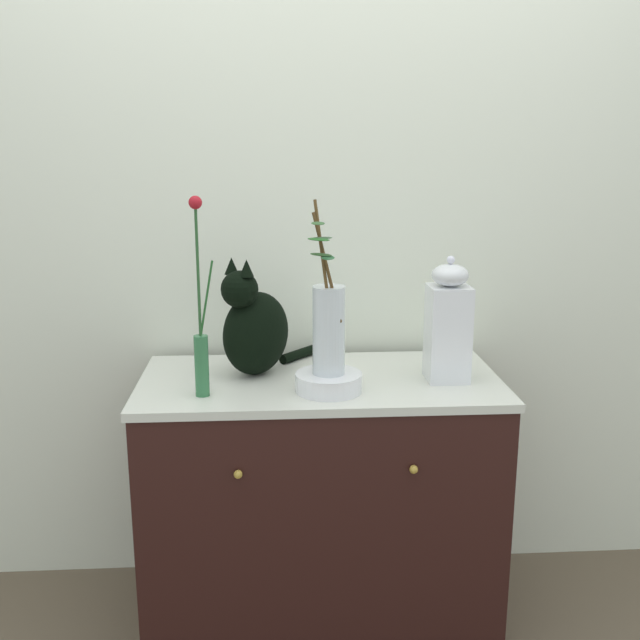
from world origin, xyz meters
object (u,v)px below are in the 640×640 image
cat_sitting (255,327)px  sideboard (320,500)px  vase_slim_green (201,338)px  jar_lidded_porcelain (448,324)px  vase_glass_clear (328,326)px  bowl_porcelain (329,382)px

cat_sitting → sideboard: bearing=-14.9°
sideboard → vase_slim_green: 0.68m
vase_slim_green → jar_lidded_porcelain: bearing=7.9°
sideboard → vase_glass_clear: vase_glass_clear is taller
vase_slim_green → jar_lidded_porcelain: 0.72m
sideboard → jar_lidded_porcelain: jar_lidded_porcelain is taller
vase_slim_green → sideboard: bearing=21.8°
bowl_porcelain → cat_sitting: bearing=140.9°
cat_sitting → jar_lidded_porcelain: bearing=-8.8°
vase_slim_green → vase_glass_clear: bearing=2.1°
jar_lidded_porcelain → cat_sitting: bearing=171.2°
vase_slim_green → vase_glass_clear: 0.36m
vase_slim_green → bowl_porcelain: (0.36, 0.02, -0.14)m
bowl_porcelain → jar_lidded_porcelain: jar_lidded_porcelain is taller
vase_glass_clear → cat_sitting: bearing=140.4°
sideboard → cat_sitting: 0.58m
bowl_porcelain → jar_lidded_porcelain: 0.40m
vase_slim_green → bowl_porcelain: size_ratio=2.91×
bowl_porcelain → vase_glass_clear: vase_glass_clear is taller
cat_sitting → vase_slim_green: (-0.14, -0.19, 0.02)m
cat_sitting → bowl_porcelain: (0.21, -0.17, -0.12)m
jar_lidded_porcelain → sideboard: bearing=174.5°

